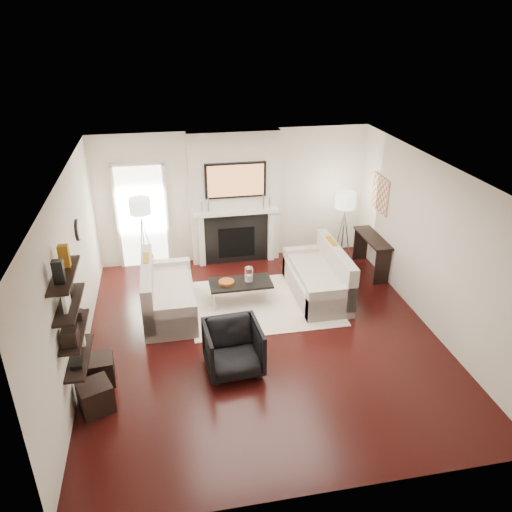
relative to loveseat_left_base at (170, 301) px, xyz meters
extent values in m
plane|color=black|center=(1.44, -1.02, -0.21)|extent=(6.00, 6.00, 0.00)
plane|color=white|center=(1.44, -1.02, 2.49)|extent=(6.00, 6.00, 0.00)
plane|color=silver|center=(1.44, 1.98, 1.14)|extent=(5.50, 0.00, 5.50)
plane|color=silver|center=(1.44, -4.02, 1.14)|extent=(5.50, 0.00, 5.50)
plane|color=silver|center=(-1.31, -1.02, 1.14)|extent=(0.00, 6.00, 6.00)
plane|color=silver|center=(4.19, -1.02, 1.14)|extent=(0.00, 6.00, 6.00)
cube|color=silver|center=(1.44, 1.85, 1.14)|extent=(1.80, 0.25, 2.70)
cube|color=black|center=(1.44, 1.72, 0.31)|extent=(1.30, 0.02, 1.04)
cube|color=black|center=(1.44, 1.71, 0.24)|extent=(0.75, 0.02, 0.65)
cube|color=white|center=(0.72, 1.69, 0.34)|extent=(0.12, 0.08, 1.10)
cube|color=white|center=(2.16, 1.69, 0.34)|extent=(0.12, 0.08, 1.10)
cube|color=white|center=(1.44, 1.67, 0.91)|extent=(1.70, 0.18, 0.07)
cube|color=black|center=(1.44, 1.69, 1.57)|extent=(1.20, 0.06, 0.70)
cube|color=#BF723F|center=(1.44, 1.66, 1.57)|extent=(1.10, 0.00, 0.62)
cylinder|color=silver|center=(0.89, 1.68, 1.09)|extent=(0.04, 0.04, 0.30)
cylinder|color=silver|center=(0.76, 1.68, 1.06)|extent=(0.04, 0.04, 0.24)
cylinder|color=silver|center=(1.99, 1.68, 1.09)|extent=(0.04, 0.04, 0.30)
cylinder|color=silver|center=(2.12, 1.68, 1.06)|extent=(0.04, 0.04, 0.24)
cube|color=white|center=(-0.41, 1.96, 0.84)|extent=(0.90, 0.02, 2.10)
cube|color=white|center=(-0.89, 1.94, 0.84)|extent=(0.06, 0.06, 2.16)
cube|color=white|center=(0.07, 1.94, 0.84)|extent=(0.06, 0.06, 2.16)
cube|color=white|center=(-0.41, 1.94, 1.92)|extent=(1.02, 0.06, 0.06)
cube|color=beige|center=(1.64, -0.03, -0.20)|extent=(2.60, 2.00, 0.01)
cube|color=#BFB1A7|center=(0.00, 0.00, 0.00)|extent=(0.85, 1.80, 0.42)
cube|color=#BFB1A7|center=(-0.33, 0.00, 0.32)|extent=(0.18, 1.80, 0.80)
cube|color=#BFB1A7|center=(0.00, -0.81, 0.09)|extent=(0.85, 0.18, 0.60)
cube|color=#BFB1A7|center=(0.00, 0.81, 0.09)|extent=(0.85, 0.18, 0.60)
cube|color=#BFB1A7|center=(0.05, 0.00, 0.26)|extent=(0.63, 1.44, 0.10)
cube|color=#9D6513|center=(-0.33, 0.30, 0.52)|extent=(0.10, 0.42, 0.42)
cube|color=black|center=(-0.33, -0.30, 0.51)|extent=(0.10, 0.40, 0.40)
cube|color=#BFB1A7|center=(2.67, 0.08, 0.00)|extent=(0.85, 1.80, 0.42)
cube|color=#BFB1A7|center=(3.00, 0.08, 0.32)|extent=(0.18, 1.80, 0.80)
cube|color=#BFB1A7|center=(2.67, -0.73, 0.09)|extent=(0.85, 0.18, 0.60)
cube|color=#BFB1A7|center=(2.67, 0.89, 0.09)|extent=(0.85, 0.18, 0.60)
cube|color=#BFB1A7|center=(2.62, 0.08, 0.26)|extent=(0.63, 1.44, 0.10)
cube|color=#9D6513|center=(3.00, 0.38, 0.52)|extent=(0.10, 0.42, 0.42)
cube|color=black|center=(3.00, -0.22, 0.51)|extent=(0.10, 0.40, 0.40)
cube|color=black|center=(1.26, 0.07, 0.19)|extent=(1.10, 0.55, 0.04)
cylinder|color=silver|center=(0.76, -0.15, -0.02)|extent=(0.02, 0.02, 0.38)
cylinder|color=silver|center=(1.76, -0.15, -0.02)|extent=(0.02, 0.02, 0.38)
cylinder|color=silver|center=(0.76, 0.29, -0.02)|extent=(0.02, 0.02, 0.38)
cylinder|color=silver|center=(1.76, 0.29, -0.02)|extent=(0.02, 0.02, 0.38)
cylinder|color=white|center=(1.41, 0.07, 0.35)|extent=(0.15, 0.15, 0.26)
cylinder|color=white|center=(1.41, 0.07, 0.29)|extent=(0.09, 0.09, 0.14)
cylinder|color=#C66A21|center=(1.01, 0.07, 0.24)|extent=(0.28, 0.28, 0.05)
imported|color=black|center=(0.85, -1.76, 0.19)|extent=(0.83, 0.79, 0.81)
cylinder|color=silver|center=(-0.41, 1.49, 0.39)|extent=(0.02, 0.02, 1.20)
cylinder|color=white|center=(-0.41, 1.49, 1.24)|extent=(0.40, 0.40, 0.30)
cylinder|color=silver|center=(-0.30, 1.49, 0.39)|extent=(0.25, 0.02, 1.23)
cylinder|color=silver|center=(-0.46, 1.58, 0.39)|extent=(0.14, 0.22, 1.23)
cylinder|color=silver|center=(-0.46, 1.39, 0.39)|extent=(0.14, 0.22, 1.23)
cylinder|color=silver|center=(3.49, 1.07, 0.39)|extent=(0.02, 0.02, 1.20)
cylinder|color=white|center=(3.49, 1.07, 1.24)|extent=(0.40, 0.40, 0.30)
cylinder|color=silver|center=(3.60, 1.07, 0.39)|extent=(0.25, 0.02, 1.23)
cylinder|color=silver|center=(3.44, 1.17, 0.39)|extent=(0.14, 0.22, 1.23)
cylinder|color=silver|center=(3.44, 0.98, 0.39)|extent=(0.14, 0.22, 1.23)
cube|color=black|center=(4.01, 0.80, 0.52)|extent=(0.35, 1.20, 0.04)
cube|color=black|center=(4.01, 0.25, 0.14)|extent=(0.30, 0.04, 0.71)
cube|color=black|center=(4.01, 1.35, 0.14)|extent=(0.30, 0.04, 0.71)
cube|color=tan|center=(4.17, 1.03, 1.34)|extent=(0.03, 0.70, 0.70)
cube|color=black|center=(-1.18, -2.02, 0.49)|extent=(0.25, 1.00, 0.03)
cube|color=black|center=(-1.18, -2.02, 0.89)|extent=(0.25, 1.00, 0.04)
cube|color=black|center=(-1.18, -2.02, 1.29)|extent=(0.25, 1.00, 0.04)
cube|color=black|center=(-1.18, -2.02, 1.69)|extent=(0.25, 1.00, 0.04)
cube|color=black|center=(-1.18, -2.25, 1.85)|extent=(0.12, 0.10, 0.28)
cube|color=#9D6513|center=(-1.18, -1.83, 1.85)|extent=(0.12, 0.10, 0.28)
cube|color=white|center=(-1.18, -2.14, 1.42)|extent=(0.04, 0.30, 0.22)
cube|color=black|center=(-1.18, -1.80, 1.40)|extent=(0.04, 0.22, 0.18)
cube|color=black|center=(-1.18, -2.29, 1.01)|extent=(0.18, 0.25, 0.20)
cube|color=black|center=(-1.18, -1.76, 0.97)|extent=(0.15, 0.12, 0.12)
cube|color=black|center=(-1.18, -2.20, 0.53)|extent=(0.14, 0.20, 0.05)
cube|color=white|center=(-1.18, -1.78, 0.60)|extent=(0.10, 0.10, 0.18)
cylinder|color=black|center=(-1.29, -0.12, 1.49)|extent=(0.04, 0.34, 0.34)
cylinder|color=white|center=(-1.26, -0.12, 1.49)|extent=(0.01, 0.29, 0.29)
cube|color=black|center=(-1.03, -1.68, -0.01)|extent=(0.43, 0.43, 0.40)
cube|color=black|center=(-1.03, -2.23, -0.01)|extent=(0.52, 0.52, 0.40)
camera|label=1|loc=(0.08, -7.56, 4.45)|focal=35.00mm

